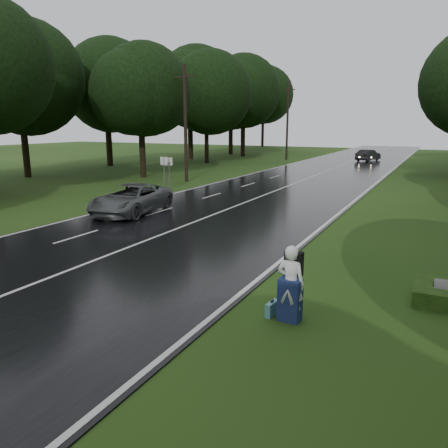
# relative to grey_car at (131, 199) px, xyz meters

# --- Properties ---
(ground) EXTENTS (160.00, 160.00, 0.00)m
(ground) POSITION_rel_grey_car_xyz_m (4.06, -7.01, -0.80)
(ground) COLOR #264414
(ground) RESTS_ON ground
(road) EXTENTS (12.00, 140.00, 0.04)m
(road) POSITION_rel_grey_car_xyz_m (4.06, 12.99, -0.78)
(road) COLOR black
(road) RESTS_ON ground
(lane_center) EXTENTS (0.12, 140.00, 0.01)m
(lane_center) POSITION_rel_grey_car_xyz_m (4.06, 12.99, -0.76)
(lane_center) COLOR silver
(lane_center) RESTS_ON road
(grey_car) EXTENTS (3.21, 5.77, 1.53)m
(grey_car) POSITION_rel_grey_car_xyz_m (0.00, 0.00, 0.00)
(grey_car) COLOR #4C5051
(grey_car) RESTS_ON road
(far_car) EXTENTS (2.68, 4.63, 1.44)m
(far_car) POSITION_rel_grey_car_xyz_m (5.76, 40.72, -0.04)
(far_car) COLOR black
(far_car) RESTS_ON road
(hitchhiker) EXTENTS (0.73, 0.67, 1.90)m
(hitchhiker) POSITION_rel_grey_car_xyz_m (11.60, -8.55, 0.08)
(hitchhiker) COLOR silver
(hitchhiker) RESTS_ON ground
(suitcase) EXTENTS (0.21, 0.52, 0.36)m
(suitcase) POSITION_rel_grey_car_xyz_m (11.12, -8.49, -0.62)
(suitcase) COLOR teal
(suitcase) RESTS_ON ground
(utility_pole_mid) EXTENTS (1.80, 0.28, 9.26)m
(utility_pole_mid) POSITION_rel_grey_car_xyz_m (-4.44, 12.74, -0.80)
(utility_pole_mid) COLOR black
(utility_pole_mid) RESTS_ON ground
(utility_pole_far) EXTENTS (1.80, 0.28, 10.02)m
(utility_pole_far) POSITION_rel_grey_car_xyz_m (-4.44, 38.27, -0.80)
(utility_pole_far) COLOR black
(utility_pole_far) RESTS_ON ground
(road_sign_a) EXTENTS (0.58, 0.10, 2.41)m
(road_sign_a) POSITION_rel_grey_car_xyz_m (-3.14, 7.65, -0.80)
(road_sign_a) COLOR white
(road_sign_a) RESTS_ON ground
(road_sign_b) EXTENTS (0.56, 0.10, 2.32)m
(road_sign_b) POSITION_rel_grey_car_xyz_m (-3.14, 8.31, -0.80)
(road_sign_b) COLOR white
(road_sign_b) RESTS_ON ground
(tree_left_d) EXTENTS (8.71, 8.71, 13.61)m
(tree_left_d) POSITION_rel_grey_car_xyz_m (-9.55, 13.65, -0.80)
(tree_left_d) COLOR black
(tree_left_d) RESTS_ON ground
(tree_left_e) EXTENTS (8.84, 8.84, 13.82)m
(tree_left_e) POSITION_rel_grey_car_xyz_m (-11.45, 28.88, -0.80)
(tree_left_e) COLOR black
(tree_left_e) RESTS_ON ground
(tree_left_f) EXTENTS (10.29, 10.29, 16.07)m
(tree_left_f) POSITION_rel_grey_car_xyz_m (-12.36, 41.57, -0.80)
(tree_left_f) COLOR black
(tree_left_f) RESTS_ON ground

